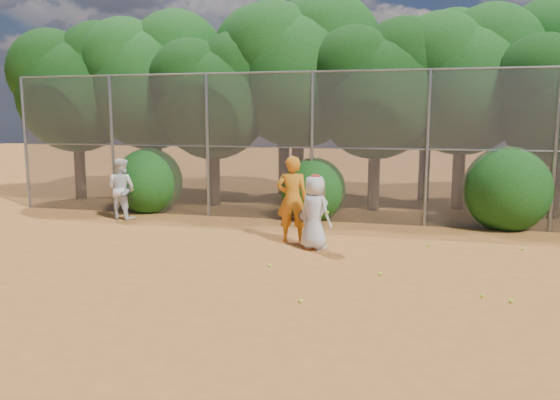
# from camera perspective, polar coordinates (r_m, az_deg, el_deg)

# --- Properties ---
(ground) EXTENTS (80.00, 80.00, 0.00)m
(ground) POSITION_cam_1_polar(r_m,az_deg,el_deg) (9.10, 2.28, -9.46)
(ground) COLOR #AD6127
(ground) RESTS_ON ground
(fence_back) EXTENTS (20.05, 0.09, 4.03)m
(fence_back) POSITION_cam_1_polar(r_m,az_deg,el_deg) (14.60, 6.76, 5.61)
(fence_back) COLOR gray
(fence_back) RESTS_ON ground
(tree_0) EXTENTS (4.38, 3.81, 6.00)m
(tree_0) POSITION_cam_1_polar(r_m,az_deg,el_deg) (19.97, -20.42, 11.37)
(tree_0) COLOR black
(tree_0) RESTS_ON ground
(tree_1) EXTENTS (4.64, 4.03, 6.35)m
(tree_1) POSITION_cam_1_polar(r_m,az_deg,el_deg) (19.14, -13.24, 12.51)
(tree_1) COLOR black
(tree_1) RESTS_ON ground
(tree_2) EXTENTS (3.99, 3.47, 5.47)m
(tree_2) POSITION_cam_1_polar(r_m,az_deg,el_deg) (17.45, -6.84, 11.15)
(tree_2) COLOR black
(tree_2) RESTS_ON ground
(tree_3) EXTENTS (4.89, 4.26, 6.70)m
(tree_3) POSITION_cam_1_polar(r_m,az_deg,el_deg) (17.76, 2.14, 13.79)
(tree_3) COLOR black
(tree_3) RESTS_ON ground
(tree_4) EXTENTS (4.19, 3.64, 5.73)m
(tree_4) POSITION_cam_1_polar(r_m,az_deg,el_deg) (16.76, 10.22, 11.77)
(tree_4) COLOR black
(tree_4) RESTS_ON ground
(tree_5) EXTENTS (4.51, 3.92, 6.17)m
(tree_5) POSITION_cam_1_polar(r_m,az_deg,el_deg) (17.58, 18.79, 12.25)
(tree_5) COLOR black
(tree_5) RESTS_ON ground
(tree_9) EXTENTS (4.83, 4.20, 6.62)m
(tree_9) POSITION_cam_1_polar(r_m,az_deg,el_deg) (21.65, -12.81, 12.53)
(tree_9) COLOR black
(tree_9) RESTS_ON ground
(tree_10) EXTENTS (5.15, 4.48, 7.06)m
(tree_10) POSITION_cam_1_polar(r_m,az_deg,el_deg) (20.14, 0.64, 13.87)
(tree_10) COLOR black
(tree_10) RESTS_ON ground
(tree_11) EXTENTS (4.64, 4.03, 6.35)m
(tree_11) POSITION_cam_1_polar(r_m,az_deg,el_deg) (19.14, 15.38, 12.43)
(tree_11) COLOR black
(tree_11) RESTS_ON ground
(bush_0) EXTENTS (2.00, 2.00, 2.00)m
(bush_0) POSITION_cam_1_polar(r_m,az_deg,el_deg) (16.78, -13.51, 2.23)
(bush_0) COLOR #124411
(bush_0) RESTS_ON ground
(bush_1) EXTENTS (1.80, 1.80, 1.80)m
(bush_1) POSITION_cam_1_polar(r_m,az_deg,el_deg) (15.14, 3.52, 1.39)
(bush_1) COLOR #124411
(bush_1) RESTS_ON ground
(bush_2) EXTENTS (2.20, 2.20, 2.20)m
(bush_2) POSITION_cam_1_polar(r_m,az_deg,el_deg) (15.03, 22.62, 1.44)
(bush_2) COLOR #124411
(bush_2) RESTS_ON ground
(player_yellow) EXTENTS (0.90, 0.59, 1.96)m
(player_yellow) POSITION_cam_1_polar(r_m,az_deg,el_deg) (12.33, 1.29, 0.08)
(player_yellow) COLOR orange
(player_yellow) RESTS_ON ground
(player_teen) EXTENTS (0.93, 0.84, 1.63)m
(player_teen) POSITION_cam_1_polar(r_m,az_deg,el_deg) (11.69, 3.66, -1.27)
(player_teen) COLOR silver
(player_teen) RESTS_ON ground
(player_white) EXTENTS (0.94, 0.85, 1.70)m
(player_white) POSITION_cam_1_polar(r_m,az_deg,el_deg) (15.75, -16.24, 1.15)
(player_white) COLOR white
(player_white) RESTS_ON ground
(ball_0) EXTENTS (0.07, 0.07, 0.07)m
(ball_0) POSITION_cam_1_polar(r_m,az_deg,el_deg) (10.06, 10.39, -7.59)
(ball_0) COLOR #C8EC2B
(ball_0) RESTS_ON ground
(ball_1) EXTENTS (0.07, 0.07, 0.07)m
(ball_1) POSITION_cam_1_polar(r_m,az_deg,el_deg) (12.45, 15.23, -4.58)
(ball_1) COLOR #C8EC2B
(ball_1) RESTS_ON ground
(ball_2) EXTENTS (0.07, 0.07, 0.07)m
(ball_2) POSITION_cam_1_polar(r_m,az_deg,el_deg) (9.22, 23.00, -9.69)
(ball_2) COLOR #C8EC2B
(ball_2) RESTS_ON ground
(ball_3) EXTENTS (0.07, 0.07, 0.07)m
(ball_3) POSITION_cam_1_polar(r_m,az_deg,el_deg) (9.32, 20.40, -9.36)
(ball_3) COLOR #C8EC2B
(ball_3) RESTS_ON ground
(ball_4) EXTENTS (0.07, 0.07, 0.07)m
(ball_4) POSITION_cam_1_polar(r_m,az_deg,el_deg) (10.46, -1.10, -6.82)
(ball_4) COLOR #C8EC2B
(ball_4) RESTS_ON ground
(ball_5) EXTENTS (0.07, 0.07, 0.07)m
(ball_5) POSITION_cam_1_polar(r_m,az_deg,el_deg) (12.79, 24.02, -4.69)
(ball_5) COLOR #C8EC2B
(ball_5) RESTS_ON ground
(ball_6) EXTENTS (0.07, 0.07, 0.07)m
(ball_6) POSITION_cam_1_polar(r_m,az_deg,el_deg) (8.53, 2.17, -10.48)
(ball_6) COLOR #C8EC2B
(ball_6) RESTS_ON ground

